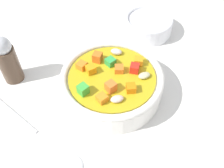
{
  "coord_description": "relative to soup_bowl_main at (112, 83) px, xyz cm",
  "views": [
    {
      "loc": [
        -18.46,
        -18.71,
        33.38
      ],
      "look_at": [
        0.0,
        0.0,
        2.21
      ],
      "focal_mm": 40.47,
      "sensor_mm": 36.0,
      "label": 1
    }
  ],
  "objects": [
    {
      "name": "pepper_shaker",
      "position": [
        -9.88,
        14.41,
        1.93
      ],
      "size": [
        3.35,
        3.35,
        8.88
      ],
      "color": "#4C3828",
      "rests_on": "ground_plane"
    },
    {
      "name": "ground_plane",
      "position": [
        0.0,
        -0.0,
        -3.48
      ],
      "size": [
        140.0,
        140.0,
        2.0
      ],
      "primitive_type": "cube",
      "color": "silver"
    },
    {
      "name": "soup_bowl_main",
      "position": [
        0.0,
        0.0,
        0.0
      ],
      "size": [
        16.33,
        16.33,
        5.64
      ],
      "color": "white",
      "rests_on": "ground_plane"
    },
    {
      "name": "spoon",
      "position": [
        -13.14,
        0.86,
        -2.12
      ],
      "size": [
        4.1,
        23.17,
        0.79
      ],
      "rotation": [
        0.0,
        0.0,
        4.82
      ],
      "color": "silver",
      "rests_on": "ground_plane"
    },
    {
      "name": "side_bowl_small",
      "position": [
        16.61,
        6.33,
        -0.61
      ],
      "size": [
        9.83,
        9.83,
        3.6
      ],
      "color": "white",
      "rests_on": "ground_plane"
    }
  ]
}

